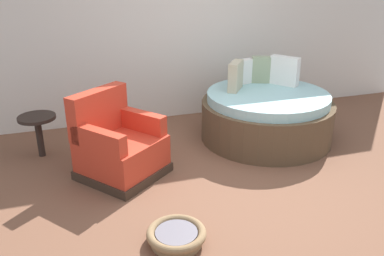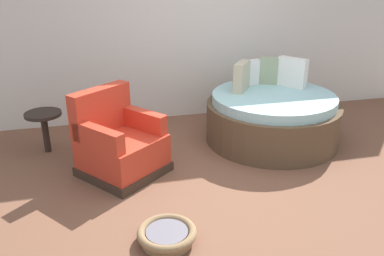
% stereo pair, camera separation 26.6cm
% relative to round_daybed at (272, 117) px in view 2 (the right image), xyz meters
% --- Properties ---
extents(ground_plane, '(8.00, 8.00, 0.02)m').
position_rel_round_daybed_xyz_m(ground_plane, '(-0.94, -1.07, -0.34)').
color(ground_plane, brown).
extents(back_wall, '(8.00, 0.12, 2.81)m').
position_rel_round_daybed_xyz_m(back_wall, '(-0.94, 1.25, 1.07)').
color(back_wall, silver).
rests_on(back_wall, ground_plane).
extents(round_daybed, '(1.73, 1.73, 1.03)m').
position_rel_round_daybed_xyz_m(round_daybed, '(0.00, 0.00, 0.00)').
color(round_daybed, brown).
rests_on(round_daybed, ground_plane).
extents(red_armchair, '(1.12, 1.12, 0.94)m').
position_rel_round_daybed_xyz_m(red_armchair, '(-2.03, -0.42, 0.00)').
color(red_armchair, '#38281E').
rests_on(red_armchair, ground_plane).
extents(pet_basket, '(0.51, 0.51, 0.13)m').
position_rel_round_daybed_xyz_m(pet_basket, '(-1.75, -1.79, -0.26)').
color(pet_basket, '#8E704C').
rests_on(pet_basket, ground_plane).
extents(side_table, '(0.44, 0.44, 0.52)m').
position_rel_round_daybed_xyz_m(side_table, '(-2.87, 0.33, 0.10)').
color(side_table, '#2D231E').
rests_on(side_table, ground_plane).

